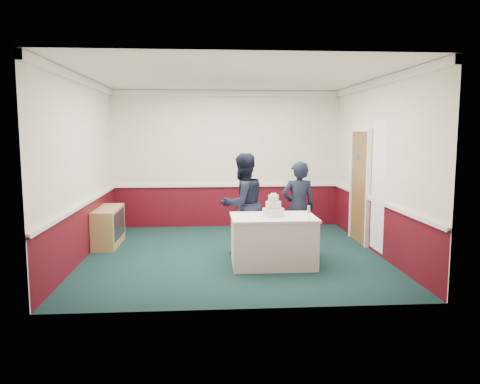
{
  "coord_description": "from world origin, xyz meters",
  "views": [
    {
      "loc": [
        -0.45,
        -7.84,
        2.09
      ],
      "look_at": [
        0.11,
        -0.1,
        1.1
      ],
      "focal_mm": 35.0,
      "sensor_mm": 36.0,
      "label": 1
    }
  ],
  "objects": [
    {
      "name": "cake_knife",
      "position": [
        0.56,
        -0.88,
        0.79
      ],
      "size": [
        0.06,
        0.22,
        0.0
      ],
      "primitive_type": "cube",
      "rotation": [
        0.0,
        0.0,
        0.21
      ],
      "color": "silver",
      "rests_on": "cake_table"
    },
    {
      "name": "sideboard",
      "position": [
        -2.28,
        0.87,
        0.35
      ],
      "size": [
        0.41,
        1.2,
        0.7
      ],
      "color": "tan",
      "rests_on": "ground"
    },
    {
      "name": "cake_table",
      "position": [
        0.59,
        -0.68,
        0.4
      ],
      "size": [
        1.32,
        0.92,
        0.79
      ],
      "color": "white",
      "rests_on": "ground"
    },
    {
      "name": "room_shell",
      "position": [
        0.08,
        0.61,
        1.97
      ],
      "size": [
        5.0,
        5.0,
        3.0
      ],
      "color": "silver",
      "rests_on": "ground"
    },
    {
      "name": "person_man",
      "position": [
        0.17,
        0.04,
        0.87
      ],
      "size": [
        1.07,
        1.0,
        1.74
      ],
      "primitive_type": "imported",
      "rotation": [
        0.0,
        0.0,
        3.68
      ],
      "color": "black",
      "rests_on": "ground"
    },
    {
      "name": "ground",
      "position": [
        0.0,
        0.0,
        0.0
      ],
      "size": [
        5.0,
        5.0,
        0.0
      ],
      "primitive_type": "plane",
      "color": "#143031",
      "rests_on": "ground"
    },
    {
      "name": "person_woman",
      "position": [
        1.12,
        -0.01,
        0.8
      ],
      "size": [
        0.6,
        0.41,
        1.6
      ],
      "primitive_type": "imported",
      "rotation": [
        0.0,
        0.0,
        3.19
      ],
      "color": "black",
      "rests_on": "ground"
    },
    {
      "name": "wedding_cake",
      "position": [
        0.59,
        -0.68,
        0.9
      ],
      "size": [
        0.35,
        0.35,
        0.36
      ],
      "color": "white",
      "rests_on": "cake_table"
    },
    {
      "name": "champagne_flute",
      "position": [
        1.09,
        -0.96,
        0.93
      ],
      "size": [
        0.05,
        0.05,
        0.21
      ],
      "color": "silver",
      "rests_on": "cake_table"
    }
  ]
}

